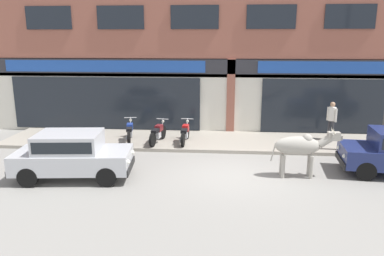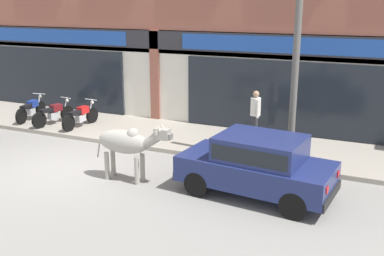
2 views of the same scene
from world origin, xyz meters
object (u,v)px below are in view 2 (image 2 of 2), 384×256
Objects in this scene: car_1 at (257,163)px; motorcycle_0 at (31,109)px; cow at (127,143)px; utility_pole at (297,44)px; motorcycle_1 at (53,114)px; motorcycle_2 at (81,116)px; pedestrian at (255,110)px.

car_1 is 9.91m from motorcycle_0.
cow is 4.96m from utility_pole.
motorcycle_2 is at bearing 5.72° from motorcycle_1.
car_1 is 3.94m from pedestrian.
cow reaches higher than motorcycle_2.
pedestrian reaches higher than motorcycle_0.
pedestrian is at bearing 63.49° from cow.
cow is 3.26m from car_1.
motorcycle_1 and motorcycle_2 have the same top height.
motorcycle_0 is at bearing 152.07° from cow.
car_1 is 0.58× the size of utility_pole.
cow is 5.13m from motorcycle_2.
motorcycle_2 is 8.04m from utility_pole.
motorcycle_1 is 9.07m from utility_pole.
motorcycle_0 is at bearing -174.07° from pedestrian.
car_1 is at bearing -18.21° from motorcycle_1.
cow reaches higher than car_1.
car_1 is (3.23, 0.42, -0.19)m from cow.
utility_pole reaches higher than pedestrian.
motorcycle_1 is 0.28× the size of utility_pole.
utility_pole is (7.49, -0.71, 2.84)m from motorcycle_2.
utility_pole is at bearing 81.40° from car_1.
motorcycle_0 and motorcycle_1 have the same top height.
pedestrian is (8.33, 0.86, 0.60)m from motorcycle_0.
motorcycle_0 is (-9.47, 2.89, -0.30)m from car_1.
motorcycle_2 is 6.12m from pedestrian.
pedestrian is at bearing 131.98° from utility_pole.
motorcycle_1 is 1.11m from motorcycle_2.
cow reaches higher than motorcycle_1.
motorcycle_2 is at bearing 140.49° from cow.
cow is at bearing -39.51° from motorcycle_2.
motorcycle_1 is at bearing -8.14° from motorcycle_0.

